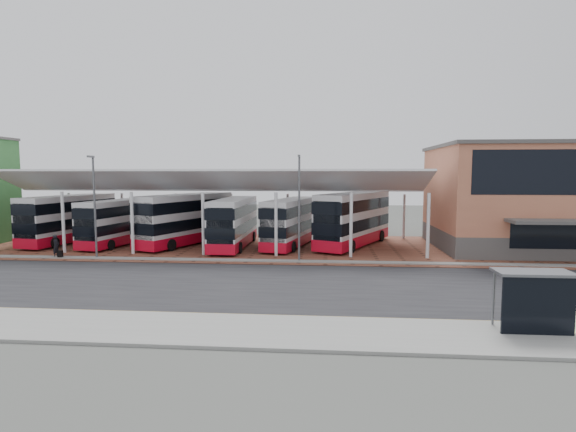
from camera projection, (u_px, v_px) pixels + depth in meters
The scene contains 20 objects.
ground at pixel (261, 281), 27.96m from camera, with size 140.00×140.00×0.00m, color #444642.
road at pixel (259, 285), 26.97m from camera, with size 120.00×14.00×0.02m, color black.
forecourt at pixel (304, 247), 40.69m from camera, with size 72.00×16.00×0.06m, color brown.
sidewalk at pixel (230, 330), 19.03m from camera, with size 120.00×4.00×0.14m, color gray.
north_kerb at pixel (273, 261), 34.11m from camera, with size 120.00×0.80×0.14m, color gray.
yellow_line_near at pixel (239, 316), 21.02m from camera, with size 120.00×0.12×0.01m, color gold.
yellow_line_far at pixel (241, 314), 21.31m from camera, with size 120.00×0.12×0.01m, color gold.
canopy at pixel (218, 183), 41.75m from camera, with size 37.00×11.63×7.07m.
terminal at pixel (543, 197), 39.39m from camera, with size 18.40×14.40×9.25m.
lamp_west at pixel (94, 204), 34.96m from camera, with size 0.16×0.90×8.07m.
lamp_east at pixel (299, 205), 33.61m from camera, with size 0.16×0.90×8.07m.
bus_0 at pixel (69, 219), 43.48m from camera, with size 4.18×11.30×4.55m.
bus_1 at pixel (121, 222), 42.28m from camera, with size 4.04×10.44×4.20m.
bus_2 at pixel (186, 219), 42.21m from camera, with size 6.68×11.62×4.72m.
bus_3 at pixel (234, 223), 40.69m from camera, with size 2.75×10.67×4.39m.
bus_4 at pixel (292, 223), 41.29m from camera, with size 4.75×10.79×4.33m.
bus_5 at pixel (354, 219), 41.43m from camera, with size 7.59×11.89×4.89m.
pedestrian at pixel (56, 246), 35.64m from camera, with size 0.66×0.43×1.80m, color black.
suitcase at pixel (60, 254), 35.30m from camera, with size 0.36×0.26×0.61m, color black.
bus_shelter at pixel (542, 295), 18.45m from camera, with size 3.15×1.45×2.51m.
Camera 1 is at (4.01, -27.22, 6.68)m, focal length 28.00 mm.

